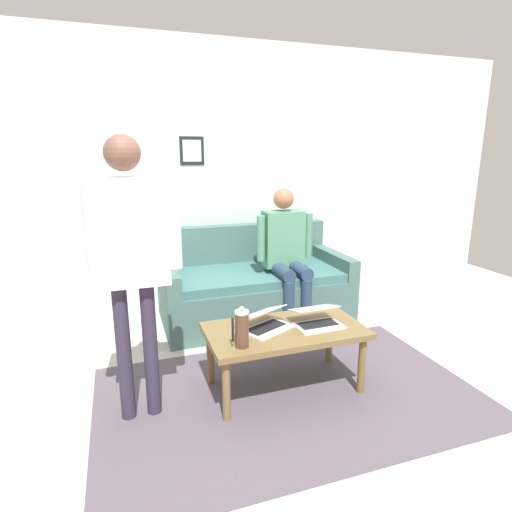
# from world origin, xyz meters

# --- Properties ---
(ground_plane) EXTENTS (7.68, 7.68, 0.00)m
(ground_plane) POSITION_xyz_m (0.00, 0.00, 0.00)
(ground_plane) COLOR #B3A8A0
(area_rug) EXTENTS (2.52, 1.55, 0.01)m
(area_rug) POSITION_xyz_m (0.01, -0.15, 0.00)
(area_rug) COLOR #504650
(area_rug) RESTS_ON ground_plane
(back_wall) EXTENTS (7.04, 0.11, 2.70)m
(back_wall) POSITION_xyz_m (0.00, -2.20, 1.35)
(back_wall) COLOR silver
(back_wall) RESTS_ON ground_plane
(couch) EXTENTS (1.77, 0.90, 0.88)m
(couch) POSITION_xyz_m (-0.20, -1.53, 0.31)
(couch) COLOR #41625B
(couch) RESTS_ON ground_plane
(coffee_table) EXTENTS (1.06, 0.57, 0.45)m
(coffee_table) POSITION_xyz_m (0.01, -0.25, 0.39)
(coffee_table) COLOR brown
(coffee_table) RESTS_ON ground_plane
(laptop_left) EXTENTS (0.32, 0.28, 0.13)m
(laptop_left) POSITION_xyz_m (-0.22, -0.22, 0.49)
(laptop_left) COLOR silver
(laptop_left) RESTS_ON coffee_table
(laptop_center) EXTENTS (0.41, 0.38, 0.14)m
(laptop_center) POSITION_xyz_m (0.14, -0.28, 0.49)
(laptop_center) COLOR silver
(laptop_center) RESTS_ON coffee_table
(french_press) EXTENTS (0.11, 0.09, 0.26)m
(french_press) POSITION_xyz_m (0.36, -0.08, 0.57)
(french_press) COLOR #4C3323
(french_press) RESTS_ON coffee_table
(person_standing) EXTENTS (0.59, 0.20, 1.69)m
(person_standing) POSITION_xyz_m (0.97, -0.25, 1.08)
(person_standing) COLOR #2E283C
(person_standing) RESTS_ON ground_plane
(person_seated) EXTENTS (0.55, 0.51, 1.28)m
(person_seated) POSITION_xyz_m (-0.44, -1.31, 0.73)
(person_seated) COLOR navy
(person_seated) RESTS_ON ground_plane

